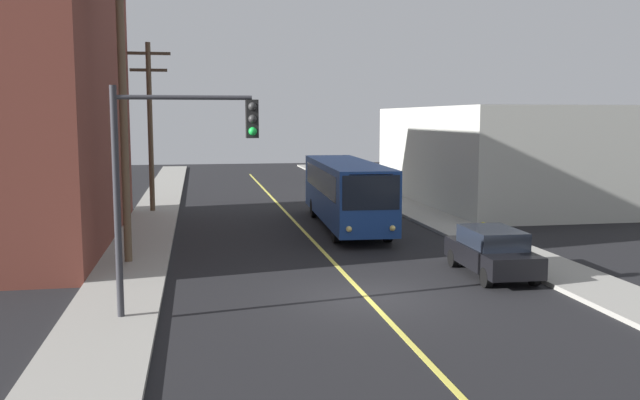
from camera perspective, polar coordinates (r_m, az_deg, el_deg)
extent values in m
plane|color=black|center=(20.53, 3.90, -8.14)|extent=(120.00, 120.00, 0.00)
cube|color=gray|center=(29.77, -14.69, -3.46)|extent=(2.50, 90.00, 0.15)
cube|color=gray|center=(32.07, 12.13, -2.66)|extent=(2.50, 90.00, 0.15)
cube|color=#D8CC4C|center=(34.97, -2.13, -1.83)|extent=(0.16, 60.00, 0.01)
cube|color=black|center=(30.82, -17.01, -0.32)|extent=(0.06, 11.84, 1.30)
cube|color=black|center=(30.60, -17.22, 5.63)|extent=(0.06, 11.84, 1.30)
cube|color=black|center=(30.71, -17.44, 11.61)|extent=(0.06, 11.84, 1.30)
cube|color=#B2B2A8|center=(44.38, 15.67, 3.65)|extent=(12.00, 18.09, 5.97)
cube|color=black|center=(42.22, 8.31, 1.79)|extent=(0.06, 12.66, 1.30)
cube|color=navy|center=(33.07, 2.15, 0.84)|extent=(3.10, 12.10, 2.75)
cube|color=black|center=(27.18, 4.31, 0.62)|extent=(2.35, 0.19, 1.40)
cube|color=black|center=(38.90, 0.66, 2.69)|extent=(2.30, 0.18, 1.10)
cube|color=black|center=(32.83, 0.00, 1.72)|extent=(0.53, 10.19, 1.10)
cube|color=black|center=(33.26, 4.29, 1.77)|extent=(0.53, 10.19, 1.10)
cube|color=orange|center=(27.13, 4.31, 1.88)|extent=(1.79, 0.14, 0.30)
sphere|color=#F9D872|center=(27.17, 2.45, -2.46)|extent=(0.24, 0.24, 0.24)
sphere|color=#F9D872|center=(27.53, 6.12, -2.37)|extent=(0.24, 0.24, 0.24)
cylinder|color=black|center=(28.96, 1.36, -2.67)|extent=(0.35, 1.01, 1.00)
cylinder|color=black|center=(29.40, 5.70, -2.56)|extent=(0.35, 1.01, 1.00)
cylinder|color=black|center=(36.50, -0.53, -0.67)|extent=(0.35, 1.01, 1.00)
cylinder|color=black|center=(36.85, 2.94, -0.61)|extent=(0.35, 1.01, 1.00)
cube|color=black|center=(23.73, 14.23, -4.61)|extent=(1.90, 4.44, 0.70)
cube|color=black|center=(23.61, 14.27, -3.06)|extent=(1.68, 2.50, 0.60)
cylinder|color=black|center=(22.15, 13.81, -6.35)|extent=(0.24, 0.65, 0.64)
cylinder|color=black|center=(22.81, 17.54, -6.09)|extent=(0.24, 0.65, 0.64)
cylinder|color=black|center=(24.87, 11.14, -4.82)|extent=(0.24, 0.65, 0.64)
cylinder|color=black|center=(25.46, 14.54, -4.64)|extent=(0.24, 0.65, 0.64)
cylinder|color=brown|center=(25.16, -16.21, 7.36)|extent=(0.28, 0.28, 10.98)
cylinder|color=brown|center=(38.85, -14.08, 5.92)|extent=(0.28, 0.28, 9.27)
cube|color=#4C3D2D|center=(39.00, -14.26, 11.86)|extent=(2.40, 0.16, 0.16)
cube|color=#4C3D2D|center=(38.93, -14.22, 10.54)|extent=(2.00, 0.16, 0.16)
cylinder|color=#2D2D33|center=(18.21, -16.70, -0.24)|extent=(0.18, 0.18, 6.00)
cylinder|color=#2D2D33|center=(17.97, -11.39, 8.45)|extent=(3.50, 0.12, 0.12)
cube|color=black|center=(18.02, -5.74, 6.80)|extent=(0.32, 0.36, 1.00)
sphere|color=#2D2D2D|center=(17.83, -5.70, 7.83)|extent=(0.22, 0.22, 0.22)
sphere|color=#2D2D2D|center=(17.83, -5.69, 6.80)|extent=(0.22, 0.22, 0.22)
sphere|color=green|center=(17.83, -5.67, 5.77)|extent=(0.22, 0.22, 0.22)
cylinder|color=red|center=(29.26, 13.54, -2.76)|extent=(0.26, 0.26, 0.70)
sphere|color=gold|center=(29.21, 13.56, -2.05)|extent=(0.24, 0.24, 0.24)
cylinder|color=red|center=(29.18, 13.26, -2.58)|extent=(0.12, 0.10, 0.10)
cylinder|color=red|center=(29.31, 13.83, -2.56)|extent=(0.12, 0.10, 0.10)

